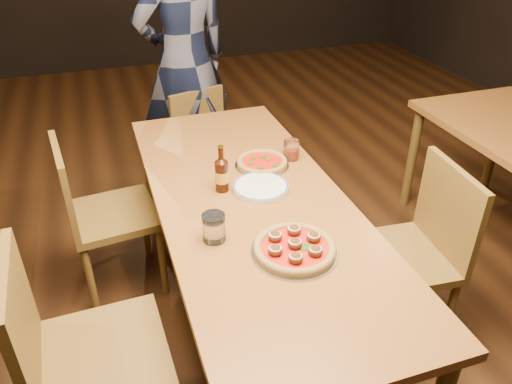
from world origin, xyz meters
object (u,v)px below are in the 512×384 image
object	(u,v)px
water_glass	(214,227)
diner	(185,62)
chair_main_e	(399,256)
pizza_margherita	(262,162)
chair_main_nw	(101,354)
pizza_meatball	(295,248)
amber_glass	(291,150)
table_main	(252,214)
chair_main_sw	(113,213)
beer_bottle	(222,175)
chair_end	(212,153)
plate_stack	(261,188)

from	to	relation	value
water_glass	diner	world-z (taller)	diner
chair_main_e	water_glass	world-z (taller)	chair_main_e
pizza_margherita	chair_main_nw	bearing A→B (deg)	-140.69
diner	chair_main_e	bearing A→B (deg)	90.56
pizza_meatball	amber_glass	xyz separation A→B (m)	(0.26, 0.69, 0.03)
table_main	chair_main_sw	distance (m)	0.82
beer_bottle	chair_main_nw	bearing A→B (deg)	-138.59
chair_end	chair_main_nw	bearing A→B (deg)	-132.87
table_main	pizza_margherita	world-z (taller)	pizza_margherita
water_glass	amber_glass	distance (m)	0.74
chair_main_sw	chair_main_e	xyz separation A→B (m)	(1.21, -0.78, 0.01)
chair_main_e	beer_bottle	world-z (taller)	beer_bottle
chair_main_nw	chair_main_e	distance (m)	1.33
chair_main_e	diner	world-z (taller)	diner
table_main	chair_main_e	xyz separation A→B (m)	(0.62, -0.25, -0.21)
table_main	plate_stack	size ratio (longest dim) A/B	8.06
chair_end	beer_bottle	size ratio (longest dim) A/B	3.84
pizza_meatball	water_glass	size ratio (longest dim) A/B	2.92
water_glass	pizza_meatball	bearing A→B (deg)	-33.59
chair_main_e	chair_end	size ratio (longest dim) A/B	1.14
pizza_meatball	amber_glass	size ratio (longest dim) A/B	3.32
chair_end	water_glass	size ratio (longest dim) A/B	7.39
pizza_margherita	water_glass	bearing A→B (deg)	-126.21
plate_stack	diner	distance (m)	1.41
chair_end	pizza_meatball	bearing A→B (deg)	-107.72
pizza_meatball	plate_stack	size ratio (longest dim) A/B	1.31
pizza_margherita	beer_bottle	bearing A→B (deg)	-146.47
water_glass	amber_glass	bearing A→B (deg)	44.86
pizza_margherita	chair_main_sw	bearing A→B (deg)	160.59
beer_bottle	amber_glass	world-z (taller)	beer_bottle
plate_stack	amber_glass	bearing A→B (deg)	44.45
plate_stack	amber_glass	xyz separation A→B (m)	(0.24, 0.23, 0.04)
pizza_margherita	amber_glass	size ratio (longest dim) A/B	2.68
chair_main_nw	chair_main_sw	distance (m)	0.95
plate_stack	diner	bearing A→B (deg)	91.81
chair_main_nw	plate_stack	distance (m)	0.94
chair_main_e	water_glass	distance (m)	0.91
plate_stack	beer_bottle	bearing A→B (deg)	162.62
beer_bottle	amber_glass	distance (m)	0.44
pizza_meatball	beer_bottle	size ratio (longest dim) A/B	1.52
chair_end	pizza_margherita	distance (m)	0.92
table_main	chair_end	bearing A→B (deg)	85.37
chair_end	diner	xyz separation A→B (m)	(-0.07, 0.34, 0.51)
beer_bottle	water_glass	xyz separation A→B (m)	(-0.12, -0.34, -0.02)
plate_stack	water_glass	size ratio (longest dim) A/B	2.23
table_main	chair_main_e	size ratio (longest dim) A/B	2.13
chair_main_e	beer_bottle	bearing A→B (deg)	-112.14
chair_main_sw	plate_stack	distance (m)	0.85
table_main	pizza_margherita	distance (m)	0.33
pizza_margherita	water_glass	world-z (taller)	water_glass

